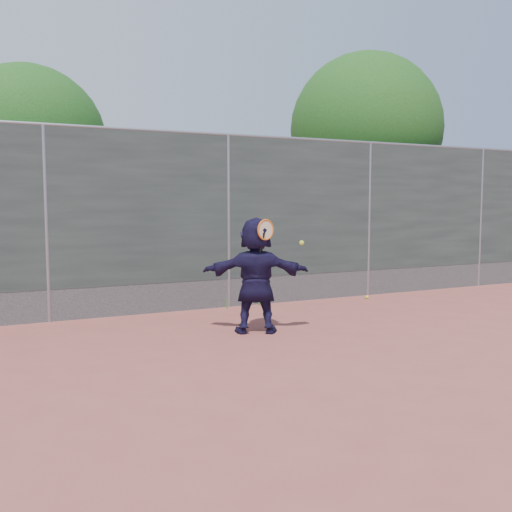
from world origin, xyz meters
name	(u,v)px	position (x,y,z in m)	size (l,w,h in m)	color
ground	(340,354)	(0.00, 0.00, 0.00)	(80.00, 80.00, 0.00)	#9E4C42
player	(256,275)	(-0.43, 1.48, 0.81)	(1.51, 0.48, 1.63)	#181334
ball_ground	(367,297)	(2.70, 3.11, 0.03)	(0.07, 0.07, 0.07)	#CBD830
fence	(228,217)	(0.00, 3.50, 1.58)	(20.00, 0.06, 3.03)	#38423D
swing_action	(269,232)	(-0.33, 1.27, 1.42)	(0.70, 0.20, 0.51)	orange
tree_right	(371,134)	(4.68, 5.75, 3.49)	(3.78, 3.60, 5.39)	#382314
tree_left	(37,147)	(-2.85, 6.55, 2.94)	(3.15, 3.00, 4.53)	#382314
weed_clump	(247,299)	(0.29, 3.38, 0.13)	(0.68, 0.07, 0.30)	#387226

